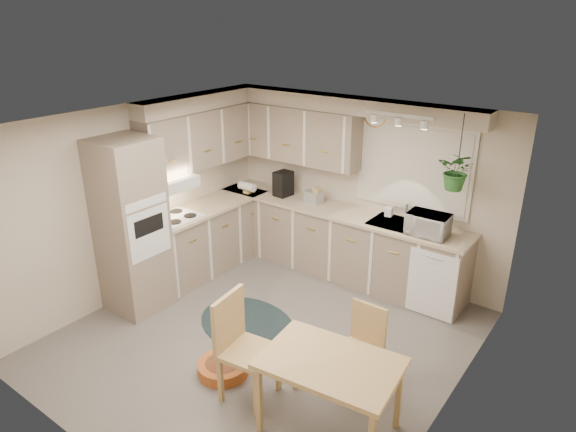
% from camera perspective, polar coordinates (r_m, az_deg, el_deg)
% --- Properties ---
extents(floor, '(4.20, 4.20, 0.00)m').
position_cam_1_polar(floor, '(5.90, -2.59, -13.32)').
color(floor, '#635E57').
rests_on(floor, ground).
extents(ceiling, '(4.20, 4.20, 0.00)m').
position_cam_1_polar(ceiling, '(4.92, -3.07, 10.16)').
color(ceiling, silver).
rests_on(ceiling, wall_back).
extents(wall_back, '(4.00, 0.04, 2.40)m').
position_cam_1_polar(wall_back, '(6.94, 8.19, 3.19)').
color(wall_back, '#BEB09D').
rests_on(wall_back, floor).
extents(wall_front, '(4.00, 0.04, 2.40)m').
position_cam_1_polar(wall_front, '(4.10, -22.05, -12.32)').
color(wall_front, '#BEB09D').
rests_on(wall_front, floor).
extents(wall_left, '(0.04, 4.20, 2.40)m').
position_cam_1_polar(wall_left, '(6.66, -16.31, 1.70)').
color(wall_left, '#BEB09D').
rests_on(wall_left, floor).
extents(wall_right, '(0.04, 4.20, 2.40)m').
position_cam_1_polar(wall_right, '(4.45, 17.89, -8.89)').
color(wall_right, '#BEB09D').
rests_on(wall_right, floor).
extents(base_cab_left, '(0.60, 1.85, 0.90)m').
position_cam_1_polar(base_cab_left, '(7.25, -8.81, -2.39)').
color(base_cab_left, gray).
rests_on(base_cab_left, floor).
extents(base_cab_back, '(3.60, 0.60, 0.90)m').
position_cam_1_polar(base_cab_back, '(7.06, 5.27, -2.89)').
color(base_cab_back, gray).
rests_on(base_cab_back, floor).
extents(counter_left, '(0.64, 1.89, 0.04)m').
position_cam_1_polar(counter_left, '(7.06, -8.97, 1.07)').
color(counter_left, tan).
rests_on(counter_left, base_cab_left).
extents(counter_back, '(3.64, 0.64, 0.04)m').
position_cam_1_polar(counter_back, '(6.87, 5.36, 0.64)').
color(counter_back, tan).
rests_on(counter_back, base_cab_back).
extents(oven_stack, '(0.65, 0.65, 2.10)m').
position_cam_1_polar(oven_stack, '(6.26, -17.01, -1.16)').
color(oven_stack, gray).
rests_on(oven_stack, floor).
extents(wall_oven_face, '(0.02, 0.56, 0.58)m').
position_cam_1_polar(wall_oven_face, '(6.02, -15.15, -1.88)').
color(wall_oven_face, silver).
rests_on(wall_oven_face, oven_stack).
extents(upper_cab_left, '(0.35, 2.00, 0.75)m').
position_cam_1_polar(upper_cab_left, '(6.98, -9.47, 8.56)').
color(upper_cab_left, gray).
rests_on(upper_cab_left, wall_left).
extents(upper_cab_back, '(2.00, 0.35, 0.75)m').
position_cam_1_polar(upper_cab_back, '(7.13, 0.64, 9.15)').
color(upper_cab_back, gray).
rests_on(upper_cab_back, wall_back).
extents(soffit_left, '(0.30, 2.00, 0.20)m').
position_cam_1_polar(soffit_left, '(6.90, -9.87, 12.43)').
color(soffit_left, '#BEB09D').
rests_on(soffit_left, wall_left).
extents(soffit_back, '(3.60, 0.30, 0.20)m').
position_cam_1_polar(soffit_back, '(6.63, 6.53, 12.23)').
color(soffit_back, '#BEB09D').
rests_on(soffit_back, wall_back).
extents(cooktop, '(0.52, 0.58, 0.02)m').
position_cam_1_polar(cooktop, '(6.68, -12.38, -0.17)').
color(cooktop, silver).
rests_on(cooktop, counter_left).
extents(range_hood, '(0.40, 0.60, 0.14)m').
position_cam_1_polar(range_hood, '(6.55, -12.82, 3.56)').
color(range_hood, silver).
rests_on(range_hood, upper_cab_left).
extents(window_blinds, '(1.40, 0.02, 1.00)m').
position_cam_1_polar(window_blinds, '(6.51, 13.68, 5.22)').
color(window_blinds, white).
rests_on(window_blinds, wall_back).
extents(window_frame, '(1.50, 0.02, 1.10)m').
position_cam_1_polar(window_frame, '(6.52, 13.71, 5.24)').
color(window_frame, beige).
rests_on(window_frame, wall_back).
extents(sink, '(0.70, 0.48, 0.10)m').
position_cam_1_polar(sink, '(6.50, 12.18, -1.22)').
color(sink, '#A3A5AA').
rests_on(sink, counter_back).
extents(dishwasher_front, '(0.58, 0.02, 0.83)m').
position_cam_1_polar(dishwasher_front, '(6.25, 15.64, -7.39)').
color(dishwasher_front, silver).
rests_on(dishwasher_front, base_cab_back).
extents(track_light_bar, '(0.80, 0.04, 0.04)m').
position_cam_1_polar(track_light_bar, '(5.87, 12.25, 10.93)').
color(track_light_bar, silver).
rests_on(track_light_bar, ceiling).
extents(wall_clock, '(0.30, 0.03, 0.30)m').
position_cam_1_polar(wall_clock, '(6.60, 9.69, 10.95)').
color(wall_clock, '#E5AB50').
rests_on(wall_clock, wall_back).
extents(dining_table, '(1.21, 0.87, 0.71)m').
position_cam_1_polar(dining_table, '(4.63, 4.59, -19.25)').
color(dining_table, tan).
rests_on(dining_table, floor).
extents(chair_left, '(0.53, 0.53, 1.02)m').
position_cam_1_polar(chair_left, '(4.87, -4.35, -14.55)').
color(chair_left, tan).
rests_on(chair_left, floor).
extents(chair_back, '(0.39, 0.39, 0.83)m').
position_cam_1_polar(chair_back, '(5.06, 7.84, -14.51)').
color(chair_back, tan).
rests_on(chair_back, floor).
extents(braided_rug, '(1.48, 1.24, 0.01)m').
position_cam_1_polar(braided_rug, '(6.13, -4.55, -11.80)').
color(braided_rug, black).
rests_on(braided_rug, floor).
extents(pet_bed, '(0.52, 0.52, 0.12)m').
position_cam_1_polar(pet_bed, '(5.42, -7.20, -16.36)').
color(pet_bed, '#C46B27').
rests_on(pet_bed, floor).
extents(microwave, '(0.48, 0.28, 0.32)m').
position_cam_1_polar(microwave, '(6.20, 15.31, -0.65)').
color(microwave, silver).
rests_on(microwave, counter_back).
extents(soap_bottle, '(0.11, 0.21, 0.09)m').
position_cam_1_polar(soap_bottle, '(6.68, 11.13, 0.29)').
color(soap_bottle, silver).
rests_on(soap_bottle, counter_back).
extents(hanging_plant, '(0.40, 0.44, 0.34)m').
position_cam_1_polar(hanging_plant, '(5.92, 18.24, 4.32)').
color(hanging_plant, '#275D25').
rests_on(hanging_plant, ceiling).
extents(coffee_maker, '(0.23, 0.27, 0.35)m').
position_cam_1_polar(coffee_maker, '(7.27, -0.54, 3.62)').
color(coffee_maker, black).
rests_on(coffee_maker, counter_back).
extents(toaster, '(0.28, 0.20, 0.16)m').
position_cam_1_polar(toaster, '(7.05, 2.84, 2.13)').
color(toaster, '#A3A5AA').
rests_on(toaster, counter_back).
extents(knife_block, '(0.11, 0.11, 0.21)m').
position_cam_1_polar(knife_block, '(7.04, 3.28, 2.33)').
color(knife_block, tan).
rests_on(knife_block, counter_back).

